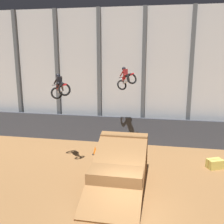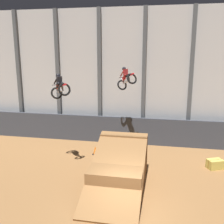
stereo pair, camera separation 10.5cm
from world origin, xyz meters
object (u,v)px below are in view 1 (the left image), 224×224
at_px(rider_bike_left_air, 60,87).
at_px(traffic_cone_near_ramp, 95,150).
at_px(dirt_ramp, 120,168).
at_px(rider_bike_right_air, 126,79).
at_px(hay_bale_trackside, 215,164).

relative_size(rider_bike_left_air, traffic_cone_near_ramp, 2.96).
relative_size(dirt_ramp, rider_bike_left_air, 3.19).
bearing_deg(rider_bike_right_air, rider_bike_left_air, -175.28).
relative_size(dirt_ramp, rider_bike_right_air, 3.10).
bearing_deg(rider_bike_left_air, traffic_cone_near_ramp, 11.60).
bearing_deg(rider_bike_right_air, hay_bale_trackside, -57.08).
height_order(rider_bike_left_air, hay_bale_trackside, rider_bike_left_air).
bearing_deg(dirt_ramp, rider_bike_left_air, 157.68).
distance_m(rider_bike_right_air, hay_bale_trackside, 7.75).
distance_m(rider_bike_left_air, hay_bale_trackside, 10.33).
distance_m(rider_bike_left_air, traffic_cone_near_ramp, 5.23).
bearing_deg(dirt_ramp, hay_bale_trackside, 27.43).
bearing_deg(dirt_ramp, rider_bike_right_air, 94.18).
height_order(dirt_ramp, rider_bike_left_air, rider_bike_left_air).
bearing_deg(traffic_cone_near_ramp, dirt_ramp, -57.79).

